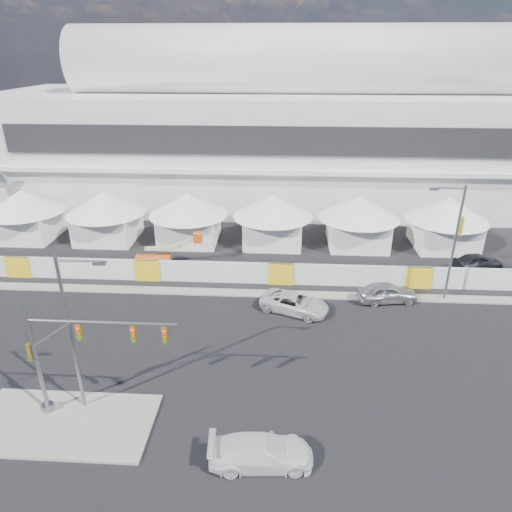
# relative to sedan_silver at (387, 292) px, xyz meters

# --- Properties ---
(ground) EXTENTS (160.00, 160.00, 0.00)m
(ground) POSITION_rel_sedan_silver_xyz_m (-14.80, -11.93, -0.83)
(ground) COLOR black
(ground) RESTS_ON ground
(median_island) EXTENTS (10.00, 5.00, 0.15)m
(median_island) POSITION_rel_sedan_silver_xyz_m (-20.80, -14.93, -0.76)
(median_island) COLOR gray
(median_island) RESTS_ON ground
(far_curb) EXTENTS (80.00, 1.20, 0.12)m
(far_curb) POSITION_rel_sedan_silver_xyz_m (5.20, 0.57, -0.77)
(far_curb) COLOR gray
(far_curb) RESTS_ON ground
(stadium) EXTENTS (80.00, 24.80, 21.98)m
(stadium) POSITION_rel_sedan_silver_xyz_m (-6.09, 29.57, 8.62)
(stadium) COLOR silver
(stadium) RESTS_ON ground
(tent_row) EXTENTS (53.40, 8.40, 5.40)m
(tent_row) POSITION_rel_sedan_silver_xyz_m (-14.30, 12.07, 2.32)
(tent_row) COLOR white
(tent_row) RESTS_ON ground
(hoarding_fence) EXTENTS (70.00, 0.25, 2.00)m
(hoarding_fence) POSITION_rel_sedan_silver_xyz_m (-8.80, 2.57, 0.17)
(hoarding_fence) COLOR silver
(hoarding_fence) RESTS_ON ground
(sedan_silver) EXTENTS (2.67, 5.12, 1.66)m
(sedan_silver) POSITION_rel_sedan_silver_xyz_m (0.00, 0.00, 0.00)
(sedan_silver) COLOR #B8B7BC
(sedan_silver) RESTS_ON ground
(pickup_curb) EXTENTS (4.28, 5.97, 1.51)m
(pickup_curb) POSITION_rel_sedan_silver_xyz_m (-7.67, -2.06, -0.08)
(pickup_curb) COLOR silver
(pickup_curb) RESTS_ON ground
(pickup_near) EXTENTS (2.56, 5.42, 1.53)m
(pickup_near) POSITION_rel_sedan_silver_xyz_m (-9.63, -16.87, -0.07)
(pickup_near) COLOR white
(pickup_near) RESTS_ON ground
(lot_car_b) EXTENTS (2.72, 4.81, 1.54)m
(lot_car_b) POSITION_rel_sedan_silver_xyz_m (9.87, 6.70, -0.06)
(lot_car_b) COLOR black
(lot_car_b) RESTS_ON ground
(traffic_mast) EXTENTS (8.32, 0.68, 6.98)m
(traffic_mast) POSITION_rel_sedan_silver_xyz_m (-20.27, -14.03, 3.17)
(traffic_mast) COLOR slate
(traffic_mast) RESTS_ON median_island
(streetlight_median) EXTENTS (2.65, 0.27, 9.59)m
(streetlight_median) POSITION_rel_sedan_silver_xyz_m (-19.90, -13.52, 4.82)
(streetlight_median) COLOR gray
(streetlight_median) RESTS_ON median_island
(streetlight_curb) EXTENTS (2.91, 0.66, 9.85)m
(streetlight_curb) POSITION_rel_sedan_silver_xyz_m (4.67, 0.57, 4.88)
(streetlight_curb) COLOR slate
(streetlight_curb) RESTS_ON ground
(boom_lift) EXTENTS (6.64, 1.88, 3.33)m
(boom_lift) POSITION_rel_sedan_silver_xyz_m (-20.52, 5.48, 0.06)
(boom_lift) COLOR #DA5414
(boom_lift) RESTS_ON ground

